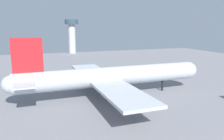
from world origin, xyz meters
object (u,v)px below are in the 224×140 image
at_px(cargo_airplane, 111,77).
at_px(safety_cone_nose, 186,87).
at_px(pushback_tractor, 41,76).
at_px(control_tower, 72,33).

bearing_deg(cargo_airplane, safety_cone_nose, -0.29).
relative_size(pushback_tractor, safety_cone_nose, 8.98).
distance_m(safety_cone_nose, control_tower, 119.31).
bearing_deg(control_tower, cargo_airplane, -94.78).
distance_m(cargo_airplane, pushback_tractor, 36.98).
relative_size(safety_cone_nose, control_tower, 0.02).
bearing_deg(cargo_airplane, pushback_tractor, 121.21).
height_order(cargo_airplane, safety_cone_nose, cargo_airplane).
bearing_deg(pushback_tractor, cargo_airplane, -58.79).
distance_m(cargo_airplane, safety_cone_nose, 28.56).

